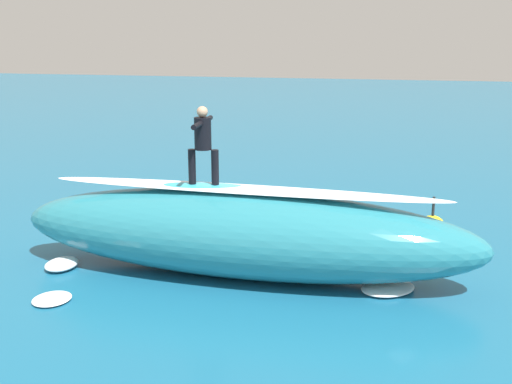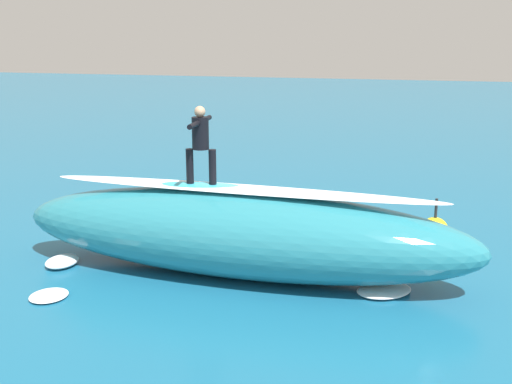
{
  "view_description": "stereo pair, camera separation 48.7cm",
  "coord_description": "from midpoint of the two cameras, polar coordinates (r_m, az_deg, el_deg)",
  "views": [
    {
      "loc": [
        -3.7,
        13.08,
        4.55
      ],
      "look_at": [
        -0.39,
        0.83,
        1.32
      ],
      "focal_mm": 41.95,
      "sensor_mm": 36.0,
      "label": 1
    },
    {
      "loc": [
        -4.16,
        12.94,
        4.55
      ],
      "look_at": [
        -0.39,
        0.83,
        1.32
      ],
      "focal_mm": 41.95,
      "sensor_mm": 36.0,
      "label": 2
    }
  ],
  "objects": [
    {
      "name": "wave_crest",
      "position": [
        11.78,
        -0.45,
        -3.96
      ],
      "size": [
        9.38,
        2.28,
        1.72
      ],
      "primitive_type": "ellipsoid",
      "rotation": [
        0.0,
        0.0,
        0.02
      ],
      "color": "teal",
      "rests_on": "ground_plane"
    },
    {
      "name": "surfer_paddling",
      "position": [
        14.6,
        4.79,
        -3.0
      ],
      "size": [
        1.06,
        1.44,
        0.29
      ],
      "rotation": [
        0.0,
        0.0,
        -2.16
      ],
      "color": "black",
      "rests_on": "surfboard_paddling"
    },
    {
      "name": "surfer_riding",
      "position": [
        11.58,
        -4.11,
        5.06
      ],
      "size": [
        0.6,
        1.44,
        1.52
      ],
      "rotation": [
        0.0,
        0.0,
        0.12
      ],
      "color": "black",
      "rests_on": "surfboard_riding"
    },
    {
      "name": "foam_patch_far",
      "position": [
        11.57,
        -18.0,
        -9.38
      ],
      "size": [
        0.82,
        0.86,
        0.09
      ],
      "primitive_type": "ellipsoid",
      "rotation": [
        0.0,
        0.0,
        1.33
      ],
      "color": "white",
      "rests_on": "ground_plane"
    },
    {
      "name": "surfboard_paddling",
      "position": [
        14.73,
        5.13,
        -3.55
      ],
      "size": [
        1.62,
        2.09,
        0.1
      ],
      "primitive_type": "ellipsoid",
      "rotation": [
        0.0,
        0.0,
        -2.16
      ],
      "color": "yellow",
      "rests_on": "ground_plane"
    },
    {
      "name": "buoy_marker",
      "position": [
        14.34,
        17.58,
        -3.54
      ],
      "size": [
        0.63,
        0.63,
        1.08
      ],
      "color": "yellow",
      "rests_on": "ground_plane"
    },
    {
      "name": "wave_foam_lip",
      "position": [
        11.53,
        -0.46,
        0.28
      ],
      "size": [
        7.95,
        0.88,
        0.08
      ],
      "primitive_type": "ellipsoid",
      "rotation": [
        0.0,
        0.0,
        0.02
      ],
      "color": "white",
      "rests_on": "wave_crest"
    },
    {
      "name": "foam_patch_mid",
      "position": [
        11.5,
        13.31,
        -9.09
      ],
      "size": [
        1.32,
        1.29,
        0.12
      ],
      "primitive_type": "ellipsoid",
      "rotation": [
        0.0,
        0.0,
        0.71
      ],
      "color": "white",
      "rests_on": "ground_plane"
    },
    {
      "name": "ground_plane",
      "position": [
        14.33,
        0.49,
        -4.21
      ],
      "size": [
        120.0,
        120.0,
        0.0
      ],
      "primitive_type": "plane",
      "color": "#196084"
    },
    {
      "name": "surfboard_riding",
      "position": [
        11.76,
        -4.03,
        0.57
      ],
      "size": [
        2.03,
        0.79,
        0.09
      ],
      "primitive_type": "ellipsoid",
      "rotation": [
        0.0,
        0.0,
        0.12
      ],
      "color": "#33B2D1",
      "rests_on": "wave_crest"
    },
    {
      "name": "foam_patch_near",
      "position": [
        13.05,
        -16.99,
        -6.35
      ],
      "size": [
        0.72,
        0.87,
        0.17
      ],
      "primitive_type": "ellipsoid",
      "rotation": [
        0.0,
        0.0,
        1.67
      ],
      "color": "white",
      "rests_on": "ground_plane"
    }
  ]
}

